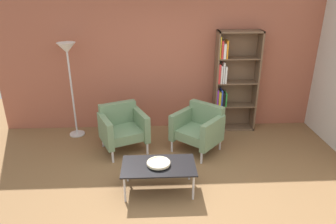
# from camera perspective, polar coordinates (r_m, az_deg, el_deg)

# --- Properties ---
(ground_plane) EXTENTS (8.32, 8.32, 0.00)m
(ground_plane) POSITION_cam_1_polar(r_m,az_deg,el_deg) (4.24, 2.00, -16.40)
(ground_plane) COLOR brown
(brick_back_panel) EXTENTS (6.40, 0.12, 2.90)m
(brick_back_panel) POSITION_cam_1_polar(r_m,az_deg,el_deg) (5.88, 0.23, 10.66)
(brick_back_panel) COLOR #9E5642
(brick_back_panel) RESTS_ON ground_plane
(bookshelf_tall) EXTENTS (0.80, 0.30, 1.90)m
(bookshelf_tall) POSITION_cam_1_polar(r_m,az_deg,el_deg) (5.98, 11.55, 5.19)
(bookshelf_tall) COLOR brown
(bookshelf_tall) RESTS_ON ground_plane
(coffee_table_low) EXTENTS (1.00, 0.56, 0.40)m
(coffee_table_low) POSITION_cam_1_polar(r_m,az_deg,el_deg) (4.26, -1.73, -10.12)
(coffee_table_low) COLOR black
(coffee_table_low) RESTS_ON ground_plane
(decorative_bowl) EXTENTS (0.32, 0.32, 0.05)m
(decorative_bowl) POSITION_cam_1_polar(r_m,az_deg,el_deg) (4.22, -1.74, -9.36)
(decorative_bowl) COLOR beige
(decorative_bowl) RESTS_ON coffee_table_low
(armchair_corner_red) EXTENTS (0.95, 0.95, 0.78)m
(armchair_corner_red) POSITION_cam_1_polar(r_m,az_deg,el_deg) (5.26, 5.71, -2.86)
(armchair_corner_red) COLOR slate
(armchair_corner_red) RESTS_ON ground_plane
(armchair_spare_guest) EXTENTS (0.91, 0.88, 0.78)m
(armchair_spare_guest) POSITION_cam_1_polar(r_m,az_deg,el_deg) (5.31, -8.38, -2.76)
(armchair_spare_guest) COLOR slate
(armchair_spare_guest) RESTS_ON ground_plane
(floor_lamp_torchiere) EXTENTS (0.32, 0.32, 1.74)m
(floor_lamp_torchiere) POSITION_cam_1_polar(r_m,az_deg,el_deg) (5.70, -17.95, 9.18)
(floor_lamp_torchiere) COLOR silver
(floor_lamp_torchiere) RESTS_ON ground_plane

